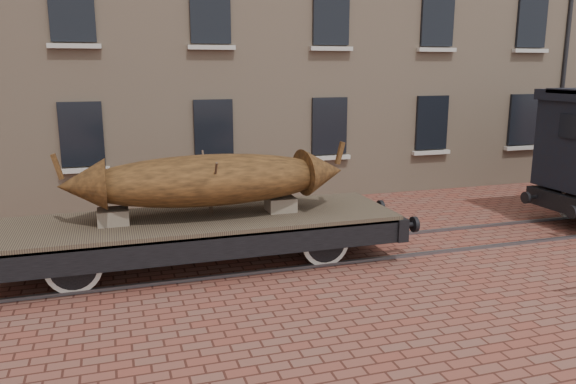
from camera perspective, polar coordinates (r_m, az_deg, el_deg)
name	(u,v)px	position (r m, az deg, el deg)	size (l,w,h in m)	color
ground	(369,249)	(12.57, 8.19, -5.76)	(90.00, 90.00, 0.00)	brown
rail_track	(369,248)	(12.56, 8.20, -5.63)	(30.00, 1.52, 0.06)	#59595E
flatcar_wagon	(201,227)	(11.27, -8.81, -3.56)	(8.74, 2.37, 1.32)	brown
iron_boat	(210,180)	(11.08, -7.95, 1.25)	(5.69, 1.66, 1.40)	brown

